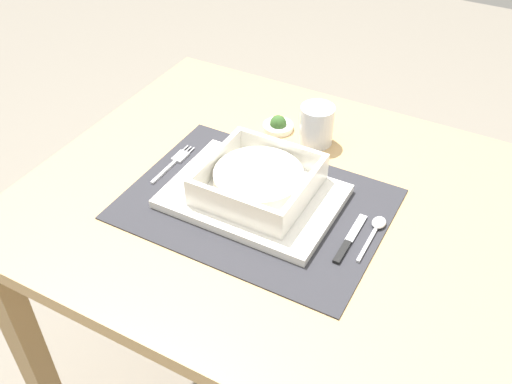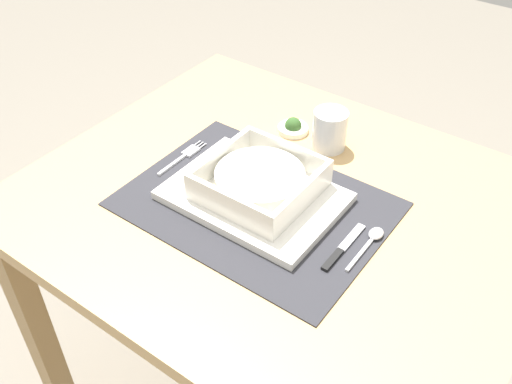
# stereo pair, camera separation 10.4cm
# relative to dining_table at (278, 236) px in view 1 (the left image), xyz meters

# --- Properties ---
(dining_table) EXTENTS (0.92, 0.77, 0.72)m
(dining_table) POSITION_rel_dining_table_xyz_m (0.00, 0.00, 0.00)
(dining_table) COLOR tan
(dining_table) RESTS_ON ground
(placemat) EXTENTS (0.46, 0.34, 0.00)m
(placemat) POSITION_rel_dining_table_xyz_m (-0.03, -0.04, 0.10)
(placemat) COLOR #2D2D33
(placemat) RESTS_ON dining_table
(serving_plate) EXTENTS (0.31, 0.22, 0.02)m
(serving_plate) POSITION_rel_dining_table_xyz_m (-0.04, -0.03, 0.11)
(serving_plate) COLOR white
(serving_plate) RESTS_ON placemat
(porridge_bowl) EXTENTS (0.19, 0.19, 0.05)m
(porridge_bowl) POSITION_rel_dining_table_xyz_m (-0.03, -0.02, 0.14)
(porridge_bowl) COLOR white
(porridge_bowl) RESTS_ON serving_plate
(fork) EXTENTS (0.02, 0.13, 0.00)m
(fork) POSITION_rel_dining_table_xyz_m (-0.23, -0.01, 0.11)
(fork) COLOR silver
(fork) RESTS_ON placemat
(spoon) EXTENTS (0.02, 0.12, 0.01)m
(spoon) POSITION_rel_dining_table_xyz_m (0.19, -0.00, 0.11)
(spoon) COLOR silver
(spoon) RESTS_ON placemat
(butter_knife) EXTENTS (0.01, 0.13, 0.01)m
(butter_knife) POSITION_rel_dining_table_xyz_m (0.16, -0.05, 0.11)
(butter_knife) COLOR black
(butter_knife) RESTS_ON placemat
(drinking_glass) EXTENTS (0.07, 0.07, 0.08)m
(drinking_glass) POSITION_rel_dining_table_xyz_m (-0.01, 0.19, 0.14)
(drinking_glass) COLOR white
(drinking_glass) RESTS_ON dining_table
(condiment_saucer) EXTENTS (0.06, 0.06, 0.04)m
(condiment_saucer) POSITION_rel_dining_table_xyz_m (-0.10, 0.20, 0.11)
(condiment_saucer) COLOR white
(condiment_saucer) RESTS_ON dining_table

